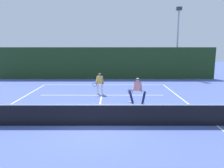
% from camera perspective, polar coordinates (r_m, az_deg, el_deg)
% --- Properties ---
extents(ground_plane, '(80.00, 80.00, 0.00)m').
position_cam_1_polar(ground_plane, '(10.11, -4.33, -10.72)').
color(ground_plane, '#495CAC').
extents(court_line_baseline_far, '(10.95, 0.10, 0.01)m').
position_cam_1_polar(court_line_baseline_far, '(20.30, -2.14, -0.19)').
color(court_line_baseline_far, white).
rests_on(court_line_baseline_far, ground_plane).
extents(court_line_sideline_right, '(0.10, 21.07, 0.01)m').
position_cam_1_polar(court_line_sideline_right, '(11.14, 25.51, -9.70)').
color(court_line_sideline_right, white).
rests_on(court_line_sideline_right, ground_plane).
extents(court_line_service, '(8.93, 0.10, 0.01)m').
position_cam_1_polar(court_line_service, '(16.05, -2.70, -2.90)').
color(court_line_service, white).
rests_on(court_line_service, ground_plane).
extents(court_line_centre, '(0.10, 6.40, 0.01)m').
position_cam_1_polar(court_line_centre, '(13.14, -3.29, -5.80)').
color(court_line_centre, white).
rests_on(court_line_centre, ground_plane).
extents(tennis_net, '(11.99, 0.09, 1.11)m').
position_cam_1_polar(tennis_net, '(9.94, -4.36, -7.96)').
color(tennis_net, '#1E4723').
rests_on(tennis_net, ground_plane).
extents(player_near, '(1.16, 0.83, 1.61)m').
position_cam_1_polar(player_near, '(13.67, 6.53, -1.43)').
color(player_near, '#1E234C').
rests_on(player_near, ground_plane).
extents(player_far, '(0.79, 0.88, 1.58)m').
position_cam_1_polar(player_far, '(16.20, -3.27, 0.33)').
color(player_far, silver).
rests_on(player_far, ground_plane).
extents(tennis_ball, '(0.07, 0.07, 0.07)m').
position_cam_1_polar(tennis_ball, '(11.30, 2.73, -8.26)').
color(tennis_ball, '#D1E033').
rests_on(tennis_ball, ground_plane).
extents(tennis_ball_extra, '(0.07, 0.07, 0.07)m').
position_cam_1_polar(tennis_ball_extra, '(17.75, -17.96, -2.03)').
color(tennis_ball_extra, '#D1E033').
rests_on(tennis_ball_extra, ground_plane).
extents(back_fence_windscreen, '(23.55, 0.12, 3.39)m').
position_cam_1_polar(back_fence_windscreen, '(23.69, -1.85, 5.39)').
color(back_fence_windscreen, '#1F3819').
rests_on(back_fence_windscreen, ground_plane).
extents(light_pole, '(0.55, 0.44, 7.70)m').
position_cam_1_polar(light_pole, '(26.01, 16.61, 12.02)').
color(light_pole, '#9EA39E').
rests_on(light_pole, ground_plane).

